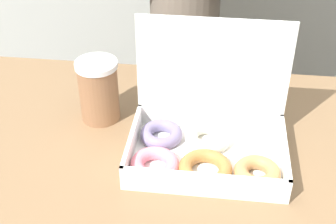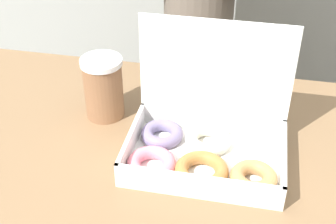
{
  "view_description": "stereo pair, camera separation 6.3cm",
  "coord_description": "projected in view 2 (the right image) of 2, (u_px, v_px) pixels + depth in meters",
  "views": [
    {
      "loc": [
        0.17,
        -0.79,
        1.35
      ],
      "look_at": [
        0.08,
        -0.03,
        0.8
      ],
      "focal_mm": 50.0,
      "sensor_mm": 36.0,
      "label": 1
    },
    {
      "loc": [
        0.23,
        -0.78,
        1.35
      ],
      "look_at": [
        0.08,
        -0.03,
        0.8
      ],
      "focal_mm": 50.0,
      "sensor_mm": 36.0,
      "label": 2
    }
  ],
  "objects": [
    {
      "name": "coffee_cup",
      "position": [
        103.0,
        87.0,
        1.05
      ],
      "size": [
        0.09,
        0.09,
        0.14
      ],
      "color": "#8C6042",
      "rests_on": "table"
    },
    {
      "name": "donut_box",
      "position": [
        202.0,
        142.0,
        0.94
      ],
      "size": [
        0.32,
        0.23,
        0.27
      ],
      "color": "white",
      "rests_on": "table"
    }
  ]
}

